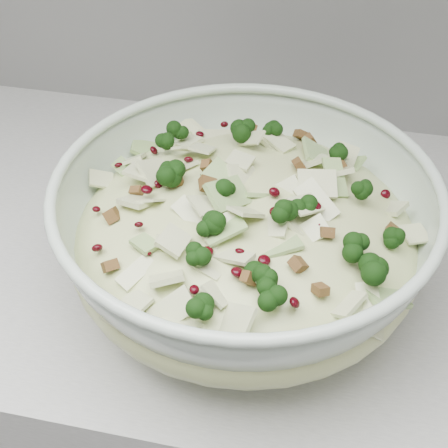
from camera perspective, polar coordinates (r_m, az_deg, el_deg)
counter at (r=1.14m, az=0.01°, el=-17.34°), size 3.60×0.60×0.90m
mixing_bowl at (r=0.65m, az=1.92°, el=-1.22°), size 0.47×0.47×0.16m
salad at (r=0.64m, az=1.97°, el=0.44°), size 0.47×0.47×0.16m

